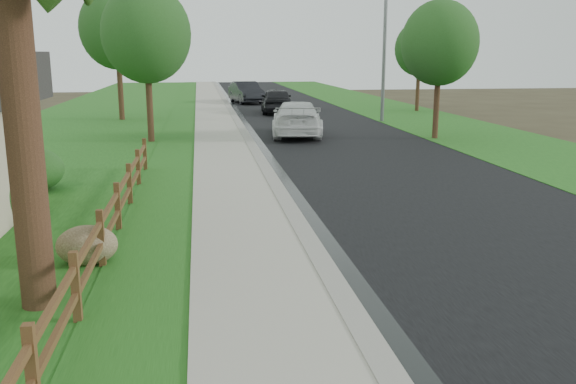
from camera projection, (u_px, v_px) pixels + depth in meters
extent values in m
cube|color=black|center=(294.00, 112.00, 41.10)|extent=(8.00, 90.00, 0.02)
cube|color=gray|center=(232.00, 112.00, 40.50)|extent=(0.40, 90.00, 0.12)
cube|color=black|center=(237.00, 113.00, 40.56)|extent=(0.50, 90.00, 0.00)
cube|color=#AEA897|center=(212.00, 112.00, 40.32)|extent=(2.20, 90.00, 0.10)
cube|color=#1C4F16|center=(183.00, 113.00, 40.06)|extent=(1.60, 90.00, 0.06)
cube|color=#1C4F16|center=(102.00, 114.00, 39.33)|extent=(9.00, 90.00, 0.04)
cube|color=#1C4F16|center=(393.00, 110.00, 42.07)|extent=(6.00, 90.00, 0.04)
cube|color=#462B17|center=(32.00, 372.00, 6.44)|extent=(0.12, 0.12, 1.10)
cube|color=#462B17|center=(76.00, 288.00, 8.76)|extent=(0.12, 0.12, 1.10)
cube|color=#462B17|center=(101.00, 239.00, 11.07)|extent=(0.12, 0.12, 1.10)
cube|color=#462B17|center=(118.00, 207.00, 13.39)|extent=(0.12, 0.12, 1.10)
cube|color=#462B17|center=(129.00, 184.00, 15.71)|extent=(0.12, 0.12, 1.10)
cube|color=#462B17|center=(138.00, 168.00, 18.02)|extent=(0.12, 0.12, 1.10)
cube|color=#462B17|center=(145.00, 155.00, 20.34)|extent=(0.12, 0.12, 1.10)
cube|color=#462B17|center=(58.00, 331.00, 7.62)|extent=(0.08, 2.35, 0.10)
cube|color=#462B17|center=(55.00, 301.00, 7.53)|extent=(0.08, 2.35, 0.10)
cube|color=#462B17|center=(90.00, 267.00, 9.94)|extent=(0.08, 2.35, 0.10)
cube|color=#462B17|center=(89.00, 243.00, 9.85)|extent=(0.08, 2.35, 0.10)
cube|color=#462B17|center=(111.00, 226.00, 12.25)|extent=(0.08, 2.35, 0.10)
cube|color=#462B17|center=(109.00, 207.00, 12.17)|extent=(0.08, 2.35, 0.10)
cube|color=#462B17|center=(124.00, 199.00, 14.57)|extent=(0.08, 2.35, 0.10)
cube|color=#462B17|center=(123.00, 183.00, 14.48)|extent=(0.08, 2.35, 0.10)
cube|color=#462B17|center=(134.00, 179.00, 16.89)|extent=(0.08, 2.35, 0.10)
cube|color=#462B17|center=(133.00, 165.00, 16.80)|extent=(0.08, 2.35, 0.10)
cube|color=#462B17|center=(142.00, 164.00, 19.20)|extent=(0.08, 2.35, 0.10)
cube|color=#462B17|center=(141.00, 151.00, 19.11)|extent=(0.08, 2.35, 0.10)
cylinder|color=#392317|center=(23.00, 131.00, 8.85)|extent=(0.52, 0.52, 5.50)
imported|color=white|center=(297.00, 119.00, 28.93)|extent=(3.09, 5.93, 1.64)
imported|color=black|center=(277.00, 100.00, 40.07)|extent=(2.32, 5.00, 1.66)
imported|color=black|center=(246.00, 92.00, 48.33)|extent=(2.68, 5.34, 1.68)
cylinder|color=slate|center=(385.00, 32.00, 34.10)|extent=(0.20, 0.20, 10.08)
ellipsoid|color=brown|center=(87.00, 245.00, 11.29)|extent=(1.31, 1.12, 0.75)
ellipsoid|color=#20491A|center=(32.00, 170.00, 17.28)|extent=(1.96, 1.96, 1.25)
cylinder|color=#392317|center=(149.00, 96.00, 26.66)|extent=(0.28, 0.28, 4.09)
ellipsoid|color=#20491A|center=(146.00, 34.00, 26.08)|extent=(3.83, 3.83, 4.21)
cylinder|color=#392317|center=(437.00, 98.00, 27.75)|extent=(0.26, 0.26, 3.78)
ellipsoid|color=#20491A|center=(440.00, 43.00, 27.21)|extent=(3.45, 3.45, 3.80)
cylinder|color=#392317|center=(120.00, 81.00, 35.62)|extent=(0.32, 0.32, 4.61)
ellipsoid|color=#20491A|center=(117.00, 28.00, 34.96)|extent=(4.25, 4.25, 4.68)
cylinder|color=#392317|center=(418.00, 84.00, 41.26)|extent=(0.25, 0.25, 3.66)
ellipsoid|color=#20491A|center=(420.00, 49.00, 40.74)|extent=(3.31, 3.31, 3.64)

